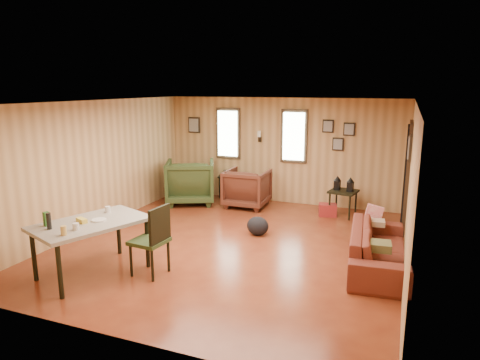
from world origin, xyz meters
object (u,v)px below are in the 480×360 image
(recliner_brown, at_px, (247,186))
(recliner_green, at_px, (190,179))
(side_table, at_px, (343,189))
(dining_table, at_px, (90,226))
(sofa, at_px, (379,242))
(end_table, at_px, (230,182))

(recliner_brown, relative_size, recliner_green, 0.85)
(side_table, distance_m, dining_table, 5.09)
(sofa, distance_m, side_table, 2.57)
(recliner_brown, bearing_deg, side_table, -179.74)
(recliner_green, bearing_deg, end_table, -152.92)
(recliner_brown, xyz_separation_m, recliner_green, (-1.33, -0.17, 0.08))
(recliner_brown, relative_size, end_table, 1.40)
(dining_table, bearing_deg, recliner_green, 118.15)
(sofa, relative_size, dining_table, 1.16)
(end_table, distance_m, dining_table, 4.78)
(recliner_green, distance_m, dining_table, 3.97)
(side_table, xyz_separation_m, dining_table, (-2.95, -4.15, 0.14))
(end_table, bearing_deg, recliner_green, -127.99)
(sofa, distance_m, end_table, 4.74)
(end_table, height_order, side_table, side_table)
(recliner_brown, distance_m, end_table, 0.96)
(recliner_brown, height_order, dining_table, dining_table)
(side_table, relative_size, dining_table, 0.48)
(sofa, distance_m, dining_table, 4.20)
(sofa, bearing_deg, recliner_brown, 46.81)
(end_table, bearing_deg, side_table, -12.51)
(side_table, height_order, dining_table, dining_table)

